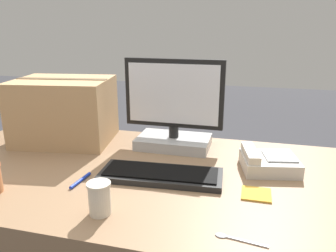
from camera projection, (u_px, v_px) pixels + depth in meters
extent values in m
cube|color=#8C6B4C|center=(147.00, 249.00, 1.37)|extent=(1.80, 0.90, 0.72)
cube|color=#B7B7B7|center=(174.00, 142.00, 1.50)|extent=(0.33, 0.20, 0.05)
cylinder|color=black|center=(174.00, 132.00, 1.49)|extent=(0.04, 0.04, 0.05)
cube|color=black|center=(174.00, 93.00, 1.44)|extent=(0.44, 0.03, 0.30)
cube|color=white|center=(173.00, 94.00, 1.42)|extent=(0.40, 0.01, 0.26)
cube|color=black|center=(161.00, 175.00, 1.20)|extent=(0.46, 0.20, 0.02)
cube|color=black|center=(161.00, 172.00, 1.20)|extent=(0.42, 0.16, 0.01)
cube|color=beige|center=(269.00, 163.00, 1.27)|extent=(0.24, 0.22, 0.05)
cube|color=beige|center=(251.00, 153.00, 1.26)|extent=(0.08, 0.18, 0.03)
cube|color=gray|center=(280.00, 157.00, 1.26)|extent=(0.13, 0.13, 0.01)
cylinder|color=beige|center=(100.00, 200.00, 0.96)|extent=(0.07, 0.07, 0.09)
cylinder|color=beige|center=(99.00, 184.00, 0.95)|extent=(0.07, 0.07, 0.01)
cube|color=#B2B2B7|center=(246.00, 242.00, 0.85)|extent=(0.11, 0.02, 0.00)
ellipsoid|color=#B2B2B7|center=(221.00, 235.00, 0.87)|extent=(0.03, 0.03, 0.00)
cube|color=tan|center=(65.00, 111.00, 1.55)|extent=(0.48, 0.39, 0.30)
cube|color=brown|center=(62.00, 79.00, 1.51)|extent=(0.42, 0.10, 0.00)
cylinder|color=#1933B2|center=(80.00, 180.00, 1.17)|extent=(0.02, 0.12, 0.01)
cube|color=gold|center=(256.00, 194.00, 1.08)|extent=(0.10, 0.10, 0.01)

